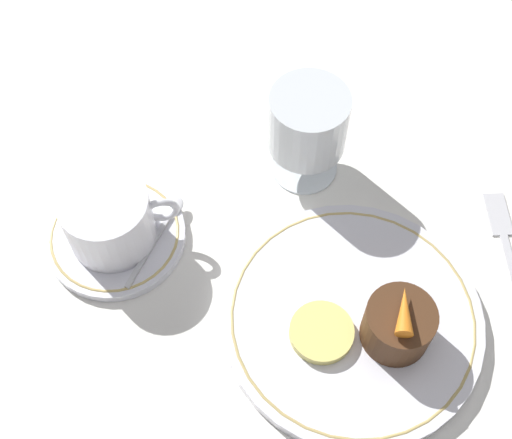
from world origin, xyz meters
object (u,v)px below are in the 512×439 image
wine_glass (308,126)px  fork (510,258)px  dinner_plate (352,319)px  coffee_cup (108,218)px  dessert_cake (398,325)px

wine_glass → fork: bearing=-37.6°
dinner_plate → wine_glass: wine_glass is taller
coffee_cup → dessert_cake: 0.29m
coffee_cup → wine_glass: 0.21m
fork → dessert_cake: bearing=-154.5°
wine_glass → dessert_cake: (0.05, -0.21, -0.03)m
wine_glass → fork: (0.18, -0.14, -0.07)m
dinner_plate → coffee_cup: 0.25m
dinner_plate → dessert_cake: size_ratio=3.88×
wine_glass → dinner_plate: bearing=-86.2°
dinner_plate → coffee_cup: coffee_cup is taller
wine_glass → fork: size_ratio=0.56×
fork → coffee_cup: bearing=168.3°
coffee_cup → fork: bearing=-11.7°
dinner_plate → fork: 0.18m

